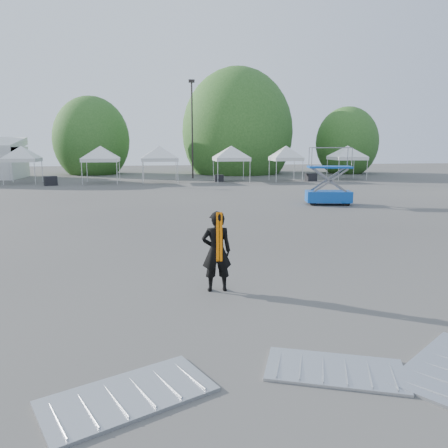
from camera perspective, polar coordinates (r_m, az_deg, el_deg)
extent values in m
plane|color=#474442|center=(13.69, -4.87, -4.44)|extent=(120.00, 120.00, 0.00)
cylinder|color=black|center=(45.39, -4.17, 11.98)|extent=(0.16, 0.16, 9.50)
cube|color=black|center=(45.78, -4.26, 18.12)|extent=(0.60, 0.25, 0.30)
cylinder|color=#382314|center=(53.72, -16.75, 7.47)|extent=(0.36, 0.36, 2.27)
ellipsoid|color=#28541C|center=(53.67, -16.91, 10.46)|extent=(4.16, 4.16, 4.78)
cylinder|color=#382314|center=(53.18, 1.73, 8.16)|extent=(0.36, 0.36, 2.80)
ellipsoid|color=#28541C|center=(53.15, 1.75, 11.88)|extent=(5.12, 5.12, 5.89)
cylinder|color=#382314|center=(55.24, 15.62, 7.51)|extent=(0.36, 0.36, 2.10)
ellipsoid|color=#28541C|center=(55.19, 15.75, 10.19)|extent=(3.84, 3.84, 4.42)
cylinder|color=silver|center=(42.36, -26.95, 5.92)|extent=(0.06, 0.06, 2.00)
cylinder|color=silver|center=(41.63, -23.47, 6.13)|extent=(0.06, 0.06, 2.00)
cylinder|color=silver|center=(44.88, -25.93, 6.20)|extent=(0.06, 0.06, 2.00)
cylinder|color=silver|center=(44.19, -22.64, 6.39)|extent=(0.06, 0.06, 2.00)
cube|color=silver|center=(43.20, -24.86, 7.59)|extent=(2.84, 2.84, 0.30)
pyramid|color=silver|center=(43.17, -24.99, 9.25)|extent=(4.01, 4.01, 1.10)
cylinder|color=silver|center=(39.81, -18.07, 6.32)|extent=(0.06, 0.06, 2.00)
cylinder|color=silver|center=(39.46, -13.80, 6.50)|extent=(0.06, 0.06, 2.00)
cylinder|color=silver|center=(42.72, -17.46, 6.60)|extent=(0.06, 0.06, 2.00)
cylinder|color=silver|center=(42.40, -13.48, 6.77)|extent=(0.06, 0.06, 2.00)
cube|color=silver|center=(41.02, -15.78, 8.06)|extent=(3.16, 3.16, 0.30)
pyramid|color=silver|center=(40.99, -15.87, 9.80)|extent=(4.46, 4.46, 1.10)
cylinder|color=silver|center=(39.37, -10.58, 6.61)|extent=(0.06, 0.06, 2.00)
cylinder|color=silver|center=(39.41, -6.06, 6.74)|extent=(0.06, 0.06, 2.00)
cylinder|color=silver|center=(42.45, -10.48, 6.88)|extent=(0.06, 0.06, 2.00)
cylinder|color=silver|center=(42.49, -6.28, 7.00)|extent=(0.06, 0.06, 2.00)
cube|color=silver|center=(40.85, -8.39, 8.33)|extent=(3.29, 3.29, 0.30)
pyramid|color=silver|center=(40.82, -8.44, 10.08)|extent=(4.66, 4.66, 1.10)
cylinder|color=silver|center=(39.73, -0.81, 6.82)|extent=(0.06, 0.06, 2.00)
cylinder|color=silver|center=(40.26, 3.41, 6.85)|extent=(0.06, 0.06, 2.00)
cylinder|color=silver|center=(42.67, -1.39, 7.07)|extent=(0.06, 0.06, 2.00)
cylinder|color=silver|center=(43.17, 2.55, 7.10)|extent=(0.06, 0.06, 2.00)
cube|color=silver|center=(41.38, 0.94, 8.46)|extent=(3.17, 3.17, 0.30)
pyramid|color=silver|center=(41.36, 0.95, 10.19)|extent=(4.49, 4.49, 1.10)
cylinder|color=silver|center=(40.59, 6.85, 6.83)|extent=(0.06, 0.06, 2.00)
cylinder|color=silver|center=(41.34, 10.23, 6.80)|extent=(0.06, 0.06, 2.00)
cylinder|color=silver|center=(43.01, 5.92, 7.04)|extent=(0.06, 0.06, 2.00)
cylinder|color=silver|center=(43.73, 9.14, 7.02)|extent=(0.06, 0.06, 2.00)
cube|color=silver|center=(42.10, 8.07, 8.40)|extent=(2.72, 2.72, 0.30)
pyramid|color=silver|center=(42.08, 8.12, 10.10)|extent=(3.85, 3.85, 1.10)
cylinder|color=silver|center=(43.84, 14.75, 6.82)|extent=(0.06, 0.06, 2.00)
cylinder|color=silver|center=(45.09, 18.17, 6.74)|extent=(0.06, 0.06, 2.00)
cylinder|color=silver|center=(46.51, 13.31, 7.07)|extent=(0.06, 0.06, 2.00)
cylinder|color=silver|center=(47.69, 16.58, 7.00)|extent=(0.06, 0.06, 2.00)
cube|color=silver|center=(45.71, 15.77, 8.26)|extent=(3.11, 3.11, 0.30)
pyramid|color=silver|center=(45.69, 15.85, 9.83)|extent=(4.40, 4.40, 1.10)
imported|color=black|center=(10.43, -0.98, -3.60)|extent=(0.72, 0.48, 1.95)
cube|color=orange|center=(10.15, -0.84, -1.73)|extent=(0.16, 0.03, 1.17)
cube|color=#0C3F9F|center=(26.21, 13.47, 3.52)|extent=(2.77, 1.78, 0.64)
cube|color=#0C3F9F|center=(26.07, 13.63, 7.25)|extent=(2.65, 1.70, 0.11)
cylinder|color=black|center=(25.56, 11.55, 2.78)|extent=(0.41, 0.23, 0.38)
cylinder|color=black|center=(25.92, 15.75, 2.70)|extent=(0.41, 0.23, 0.38)
cylinder|color=black|center=(26.60, 11.20, 3.09)|extent=(0.41, 0.23, 0.38)
cylinder|color=black|center=(26.96, 15.24, 3.01)|extent=(0.41, 0.23, 0.38)
cube|color=#ACAFB4|center=(6.70, -12.44, -21.09)|extent=(2.62, 2.05, 0.05)
cube|color=#ACAFB4|center=(7.40, 14.26, -17.98)|extent=(2.36, 1.75, 0.05)
cube|color=black|center=(40.20, -21.71, 5.26)|extent=(1.23, 1.11, 0.79)
cube|color=black|center=(41.25, -0.67, 6.01)|extent=(0.82, 0.64, 0.64)
cube|color=black|center=(42.65, 11.28, 6.02)|extent=(1.06, 0.88, 0.74)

